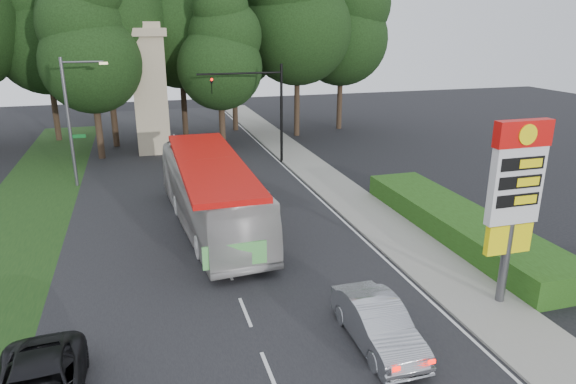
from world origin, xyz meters
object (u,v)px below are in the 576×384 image
object	(u,v)px
traffic_signal_mast	(264,100)
sedan_silver	(378,324)
transit_bus	(211,194)
monument	(150,88)
gas_station_pylon	(515,189)
streetlight_signs	(72,117)

from	to	relation	value
traffic_signal_mast	sedan_silver	xyz separation A→B (m)	(-1.98, -23.05, -3.93)
transit_bus	sedan_silver	bearing A→B (deg)	-76.90
monument	sedan_silver	world-z (taller)	monument
sedan_silver	transit_bus	bearing A→B (deg)	107.91
gas_station_pylon	monument	bearing A→B (deg)	111.80
sedan_silver	gas_station_pylon	bearing A→B (deg)	11.20
gas_station_pylon	streetlight_signs	xyz separation A→B (m)	(-16.19, 20.01, -0.01)
traffic_signal_mast	gas_station_pylon	bearing A→B (deg)	-80.91
traffic_signal_mast	transit_bus	distance (m)	13.18
gas_station_pylon	transit_bus	distance (m)	14.11
gas_station_pylon	transit_bus	bearing A→B (deg)	131.17
gas_station_pylon	streetlight_signs	size ratio (longest dim) A/B	0.86
monument	transit_bus	size ratio (longest dim) A/B	0.79
traffic_signal_mast	monument	bearing A→B (deg)	142.00
transit_bus	gas_station_pylon	bearing A→B (deg)	-53.24
gas_station_pylon	transit_bus	xyz separation A→B (m)	(-9.12, 10.43, -2.67)
transit_bus	sedan_silver	xyz separation A→B (m)	(3.62, -11.48, -1.04)
streetlight_signs	gas_station_pylon	bearing A→B (deg)	-51.04
traffic_signal_mast	transit_bus	xyz separation A→B (m)	(-5.60, -11.58, -2.89)
gas_station_pylon	sedan_silver	bearing A→B (deg)	-169.20
traffic_signal_mast	streetlight_signs	world-z (taller)	streetlight_signs
streetlight_signs	traffic_signal_mast	bearing A→B (deg)	8.92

